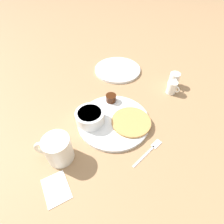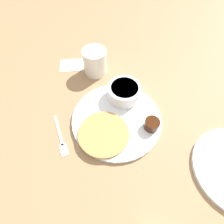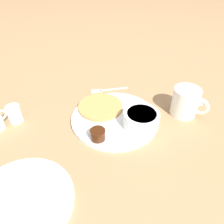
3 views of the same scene
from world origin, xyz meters
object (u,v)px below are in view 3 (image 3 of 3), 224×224
(coffee_mug, at_px, (186,102))
(creamer_pitcher_near, at_px, (15,114))
(plate, at_px, (115,118))
(fork, at_px, (105,90))
(bowl, at_px, (141,119))

(coffee_mug, height_order, creamer_pitcher_near, coffee_mug)
(plate, bearing_deg, creamer_pitcher_near, 104.45)
(plate, height_order, fork, plate)
(fork, bearing_deg, coffee_mug, -104.44)
(plate, xyz_separation_m, fork, (0.16, 0.08, -0.00))
(creamer_pitcher_near, height_order, fork, creamer_pitcher_near)
(creamer_pitcher_near, relative_size, fork, 0.45)
(bowl, distance_m, coffee_mug, 0.17)
(creamer_pitcher_near, bearing_deg, coffee_mug, -72.45)
(bowl, distance_m, creamer_pitcher_near, 0.40)
(coffee_mug, bearing_deg, bowl, 129.44)
(plate, bearing_deg, coffee_mug, -68.25)
(plate, xyz_separation_m, creamer_pitcher_near, (-0.08, 0.31, 0.02))
(creamer_pitcher_near, distance_m, fork, 0.33)
(bowl, relative_size, fork, 0.79)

